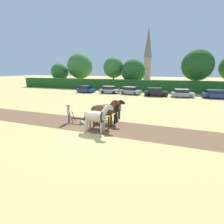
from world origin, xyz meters
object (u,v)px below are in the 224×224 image
object	(u,v)px
draft_horse_lead_right	(104,110)
parked_car_right	(215,94)
tree_left	(80,66)
parked_car_far_left	(86,89)
tree_center_right	(197,65)
parked_car_center_right	(182,93)
farmer_beside_team	(119,109)
parked_car_left	(109,90)
church_spire	(148,54)
tree_far_left	(60,72)
tree_center_left	(114,68)
farmer_at_plow	(69,113)
plow	(79,120)
parked_car_center	(156,92)
draft_horse_lead_left	(97,116)
parked_car_center_left	(130,91)
draft_horse_trail_left	(110,109)
tree_center	(133,71)

from	to	relation	value
draft_horse_lead_right	parked_car_right	bearing A→B (deg)	61.20
tree_left	parked_car_far_left	bearing A→B (deg)	-56.02
tree_center_right	parked_car_center_right	distance (m)	12.28
tree_center_right	farmer_beside_team	world-z (taller)	tree_center_right
parked_car_left	church_spire	bearing A→B (deg)	91.38
farmer_beside_team	tree_center_right	bearing A→B (deg)	26.34
tree_far_left	tree_center_right	distance (m)	37.03
tree_center_left	farmer_at_plow	xyz separation A→B (m)	(6.88, -31.58, -4.40)
tree_center_left	plow	xyz separation A→B (m)	(7.87, -31.48, -5.06)
draft_horse_lead_right	parked_car_left	distance (m)	22.27
parked_car_center	draft_horse_lead_left	bearing A→B (deg)	-104.37
tree_center_right	parked_car_center_left	size ratio (longest dim) A/B	2.08
tree_center_right	draft_horse_lead_right	world-z (taller)	tree_center_right
plow	draft_horse_lead_right	bearing A→B (deg)	-0.00
draft_horse_trail_left	parked_car_far_left	xyz separation A→B (m)	(-12.82, 19.05, -0.56)
tree_center_left	parked_car_center_left	bearing A→B (deg)	-55.29
parked_car_far_left	parked_car_center_left	xyz separation A→B (m)	(9.81, 0.44, 0.02)
parked_car_left	draft_horse_lead_right	bearing A→B (deg)	-67.39
tree_center_left	tree_center	world-z (taller)	tree_center_left
farmer_at_plow	parked_car_left	world-z (taller)	farmer_at_plow
tree_far_left	parked_car_center	world-z (taller)	tree_far_left
plow	parked_car_center_left	distance (m)	20.84
tree_far_left	church_spire	size ratio (longest dim) A/B	0.31
tree_center_left	parked_car_right	distance (m)	25.26
tree_center	farmer_at_plow	xyz separation A→B (m)	(1.35, -30.88, -3.48)
draft_horse_trail_left	farmer_beside_team	world-z (taller)	draft_horse_trail_left
parked_car_left	parked_car_right	bearing A→B (deg)	2.88
draft_horse_lead_left	draft_horse_trail_left	world-z (taller)	draft_horse_lead_left
draft_horse_lead_right	parked_car_center	size ratio (longest dim) A/B	0.63
draft_horse_lead_right	parked_car_left	bearing A→B (deg)	110.87
parked_car_far_left	parked_car_right	xyz separation A→B (m)	(24.88, 0.50, 0.01)
parked_car_far_left	parked_car_center_right	bearing A→B (deg)	8.30
parked_car_center_left	parked_car_center	world-z (taller)	parked_car_center
tree_center_left	draft_horse_trail_left	size ratio (longest dim) A/B	2.90
church_spire	draft_horse_lead_right	xyz separation A→B (m)	(6.35, -62.33, -9.87)
tree_center_right	parked_car_far_left	xyz separation A→B (m)	(-22.50, -10.80, -5.07)
draft_horse_lead_left	parked_car_center	size ratio (longest dim) A/B	0.60
tree_far_left	parked_car_right	bearing A→B (deg)	-14.80
tree_center_left	parked_car_center	size ratio (longest dim) A/B	1.81
draft_horse_trail_left	parked_car_left	size ratio (longest dim) A/B	0.66
parked_car_far_left	parked_car_center_right	distance (m)	19.52
tree_far_left	draft_horse_lead_left	size ratio (longest dim) A/B	2.51
church_spire	draft_horse_lead_left	world-z (taller)	church_spire
tree_far_left	tree_left	world-z (taller)	tree_left
tree_center_left	farmer_at_plow	bearing A→B (deg)	-77.71
parked_car_right	tree_center	bearing A→B (deg)	145.89
plow	parked_car_right	world-z (taller)	parked_car_right
draft_horse_lead_right	tree_center	bearing A→B (deg)	100.10
parked_car_center_left	parked_car_left	bearing A→B (deg)	-169.77
parked_car_center_right	plow	bearing A→B (deg)	-122.84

